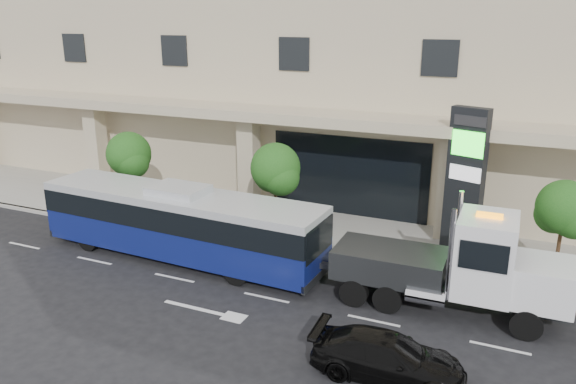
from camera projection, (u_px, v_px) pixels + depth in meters
The scene contains 11 objects.
ground at pixel (283, 281), 21.65m from camera, with size 120.00×120.00×0.00m, color black.
sidewalk at pixel (328, 235), 26.00m from camera, with size 120.00×6.00×0.15m, color gray.
curb at pixel (303, 259), 23.38m from camera, with size 120.00×0.30×0.15m, color gray.
convention_center at pixel (394, 12), 32.13m from camera, with size 60.00×17.60×20.00m.
tree_left at pixel (129, 157), 27.71m from camera, with size 2.27×2.20×4.22m.
tree_mid at pixel (276, 172), 24.58m from camera, with size 2.28×2.20×4.38m.
tree_right at pixel (565, 211), 20.21m from camera, with size 2.10×2.00×4.04m.
city_bus at pixel (180, 222), 23.22m from camera, with size 12.64×3.15×3.18m.
tow_truck at pixel (459, 267), 18.92m from camera, with size 8.87×2.37×4.04m.
black_sedan at pixel (388, 357), 15.73m from camera, with size 1.76×4.33×1.26m, color black.
signage_pylon at pixel (465, 180), 23.19m from camera, with size 1.62×1.01×6.16m.
Camera 1 is at (8.10, -17.89, 9.75)m, focal length 35.00 mm.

